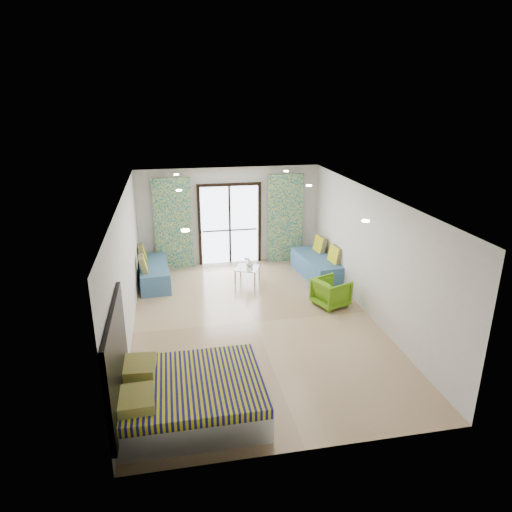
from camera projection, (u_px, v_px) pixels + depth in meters
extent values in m
cube|color=black|center=(229.00, 185.00, 12.32)|extent=(1.76, 0.08, 0.08)
cube|color=black|center=(200.00, 227.00, 12.55)|extent=(0.08, 0.08, 2.20)
cube|color=black|center=(259.00, 224.00, 12.85)|extent=(0.08, 0.08, 2.20)
cube|color=black|center=(230.00, 225.00, 12.70)|extent=(0.05, 0.06, 2.20)
cube|color=#595451|center=(230.00, 230.00, 12.77)|extent=(1.52, 0.03, 0.04)
cube|color=silver|center=(173.00, 224.00, 12.24)|extent=(1.00, 0.10, 2.50)
cube|color=silver|center=(285.00, 219.00, 12.79)|extent=(1.00, 0.10, 2.50)
cylinder|color=#FFE0B2|center=(185.00, 230.00, 6.64)|extent=(0.12, 0.12, 0.02)
cylinder|color=#FFE0B2|center=(366.00, 221.00, 7.14)|extent=(0.12, 0.12, 0.02)
cylinder|color=#FFE0B2|center=(179.00, 190.00, 9.42)|extent=(0.12, 0.12, 0.02)
cylinder|color=#FFE0B2|center=(309.00, 185.00, 9.91)|extent=(0.12, 0.12, 0.02)
cylinder|color=#FFE0B2|center=(176.00, 175.00, 11.27)|extent=(0.12, 0.12, 0.02)
cylinder|color=#FFE0B2|center=(286.00, 171.00, 11.76)|extent=(0.12, 0.12, 0.02)
cube|color=black|center=(117.00, 360.00, 6.35)|extent=(0.06, 2.10, 1.50)
cube|color=silver|center=(123.00, 319.00, 7.50)|extent=(0.02, 0.10, 0.10)
cube|color=silver|center=(193.00, 402.00, 6.81)|extent=(2.11, 1.69, 0.42)
cube|color=navy|center=(192.00, 385.00, 6.71)|extent=(2.09, 1.72, 0.16)
cube|color=#1B7D51|center=(136.00, 399.00, 6.15)|extent=(0.50, 0.60, 0.15)
cube|color=#1B7D51|center=(139.00, 367.00, 6.89)|extent=(0.51, 0.61, 0.15)
cube|color=#3B648E|center=(155.00, 275.00, 11.57)|extent=(0.82, 1.87, 0.41)
cube|color=#3B648E|center=(154.00, 266.00, 11.49)|extent=(0.80, 1.83, 0.10)
cube|color=navy|center=(143.00, 264.00, 10.96)|extent=(0.23, 0.47, 0.42)
cube|color=navy|center=(142.00, 253.00, 11.74)|extent=(0.23, 0.47, 0.42)
cube|color=#3B648E|center=(317.00, 269.00, 12.00)|extent=(0.97, 1.99, 0.43)
cube|color=#3B648E|center=(318.00, 259.00, 11.91)|extent=(0.95, 1.95, 0.11)
cube|color=navy|center=(335.00, 255.00, 11.50)|extent=(0.27, 0.50, 0.44)
cube|color=navy|center=(320.00, 244.00, 12.31)|extent=(0.27, 0.50, 0.44)
cylinder|color=silver|center=(235.00, 277.00, 11.48)|extent=(0.06, 0.06, 0.37)
cylinder|color=silver|center=(255.00, 279.00, 11.37)|extent=(0.06, 0.06, 0.37)
cylinder|color=silver|center=(241.00, 270.00, 11.94)|extent=(0.06, 0.06, 0.37)
cylinder|color=silver|center=(259.00, 272.00, 11.83)|extent=(0.06, 0.06, 0.37)
cube|color=#8CA59E|center=(247.00, 268.00, 11.59)|extent=(0.77, 0.77, 0.02)
sphere|color=white|center=(249.00, 260.00, 11.51)|extent=(0.07, 0.07, 0.07)
sphere|color=white|center=(248.00, 259.00, 11.56)|extent=(0.07, 0.07, 0.07)
sphere|color=white|center=(246.00, 259.00, 11.52)|extent=(0.07, 0.07, 0.07)
sphere|color=white|center=(247.00, 259.00, 11.46)|extent=(0.07, 0.07, 0.07)
imported|color=white|center=(250.00, 263.00, 11.61)|extent=(0.25, 0.25, 0.19)
imported|color=#589212|center=(331.00, 291.00, 10.29)|extent=(0.85, 0.87, 0.70)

